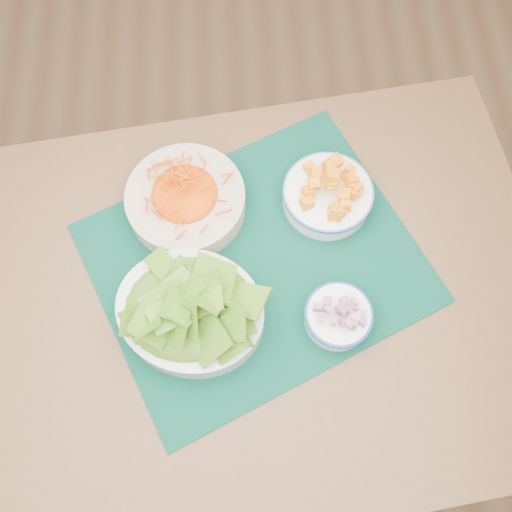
{
  "coord_description": "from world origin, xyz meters",
  "views": [
    {
      "loc": [
        0.3,
        -0.1,
        1.75
      ],
      "look_at": [
        0.32,
        0.29,
        0.78
      ],
      "focal_mm": 40.0,
      "sensor_mm": 36.0,
      "label": 1
    }
  ],
  "objects_px": {
    "placemat": "(256,262)",
    "table": "(227,315)",
    "lettuce_bowl": "(190,309)",
    "carrot_bowl": "(185,198)",
    "squash_bowl": "(328,192)",
    "onion_bowl": "(339,315)"
  },
  "relations": [
    {
      "from": "placemat",
      "to": "table",
      "type": "bearing_deg",
      "value": -155.33
    },
    {
      "from": "table",
      "to": "lettuce_bowl",
      "type": "distance_m",
      "value": 0.17
    },
    {
      "from": "placemat",
      "to": "lettuce_bowl",
      "type": "bearing_deg",
      "value": -164.47
    },
    {
      "from": "table",
      "to": "carrot_bowl",
      "type": "relative_size",
      "value": 4.59
    },
    {
      "from": "placemat",
      "to": "squash_bowl",
      "type": "xyz_separation_m",
      "value": [
        0.14,
        0.12,
        0.04
      ]
    },
    {
      "from": "table",
      "to": "carrot_bowl",
      "type": "bearing_deg",
      "value": 101.28
    },
    {
      "from": "placemat",
      "to": "squash_bowl",
      "type": "height_order",
      "value": "squash_bowl"
    },
    {
      "from": "carrot_bowl",
      "to": "lettuce_bowl",
      "type": "relative_size",
      "value": 0.91
    },
    {
      "from": "table",
      "to": "squash_bowl",
      "type": "bearing_deg",
      "value": 35.79
    },
    {
      "from": "carrot_bowl",
      "to": "onion_bowl",
      "type": "xyz_separation_m",
      "value": [
        0.27,
        -0.24,
        -0.01
      ]
    },
    {
      "from": "squash_bowl",
      "to": "lettuce_bowl",
      "type": "xyz_separation_m",
      "value": [
        -0.26,
        -0.22,
        0.02
      ]
    },
    {
      "from": "placemat",
      "to": "squash_bowl",
      "type": "distance_m",
      "value": 0.19
    },
    {
      "from": "carrot_bowl",
      "to": "lettuce_bowl",
      "type": "distance_m",
      "value": 0.22
    },
    {
      "from": "squash_bowl",
      "to": "onion_bowl",
      "type": "xyz_separation_m",
      "value": [
        -0.01,
        -0.24,
        -0.01
      ]
    },
    {
      "from": "placemat",
      "to": "carrot_bowl",
      "type": "bearing_deg",
      "value": 111.74
    },
    {
      "from": "table",
      "to": "placemat",
      "type": "bearing_deg",
      "value": 41.93
    },
    {
      "from": "squash_bowl",
      "to": "lettuce_bowl",
      "type": "distance_m",
      "value": 0.34
    },
    {
      "from": "squash_bowl",
      "to": "table",
      "type": "bearing_deg",
      "value": -136.98
    },
    {
      "from": "lettuce_bowl",
      "to": "placemat",
      "type": "bearing_deg",
      "value": 58.58
    },
    {
      "from": "table",
      "to": "squash_bowl",
      "type": "relative_size",
      "value": 6.19
    },
    {
      "from": "placemat",
      "to": "onion_bowl",
      "type": "bearing_deg",
      "value": -65.31
    },
    {
      "from": "table",
      "to": "squash_bowl",
      "type": "distance_m",
      "value": 0.31
    }
  ]
}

